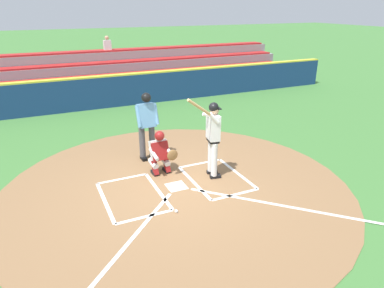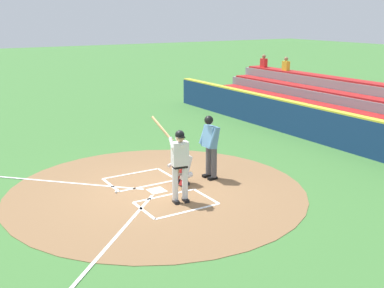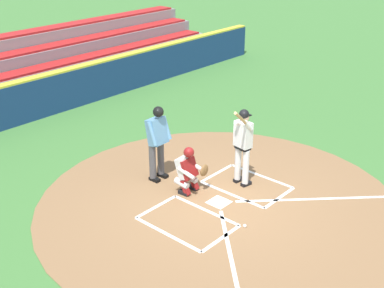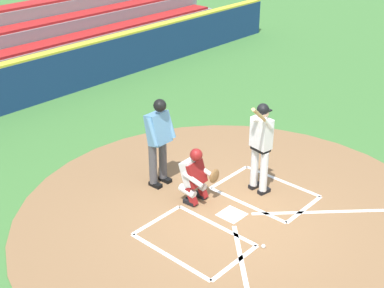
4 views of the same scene
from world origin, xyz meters
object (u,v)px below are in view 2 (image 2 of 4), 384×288
at_px(baseball, 116,192).
at_px(plate_umpire, 210,143).
at_px(batter, 179,161).
at_px(catcher, 182,164).

bearing_deg(baseball, plate_umpire, -96.53).
xyz_separation_m(batter, baseball, (1.42, 1.14, -1.06)).
height_order(batter, catcher, batter).
bearing_deg(batter, baseball, 38.76).
height_order(catcher, baseball, catcher).
distance_m(catcher, baseball, 1.94).
relative_size(batter, catcher, 1.88).
bearing_deg(catcher, plate_umpire, -88.91).
bearing_deg(catcher, batter, 147.47).
height_order(catcher, plate_umpire, plate_umpire).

